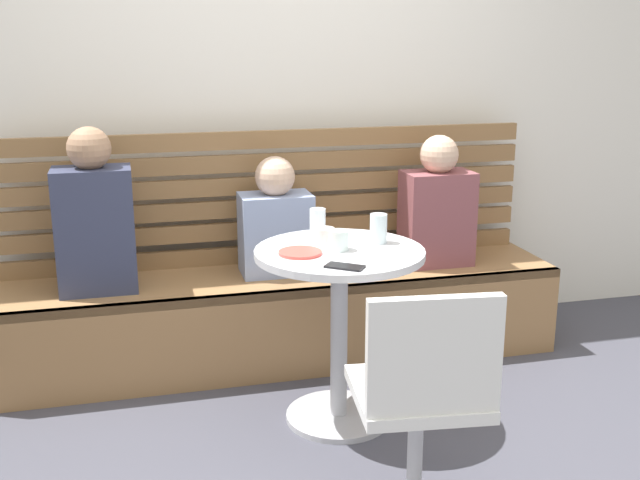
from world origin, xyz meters
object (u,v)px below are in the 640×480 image
(phone_on_table, at_px, (345,267))
(person_child_middle, at_px, (276,223))
(cafe_table, at_px, (339,302))
(person_adult, at_px, (94,219))
(white_chair, at_px, (422,404))
(cup_glass_tall, at_px, (378,228))
(person_child_left, at_px, (437,208))
(cup_water_clear, at_px, (318,221))
(booth_bench, at_px, (283,317))
(cup_ceramic_white, at_px, (325,236))
(cup_glass_short, at_px, (339,240))
(plate_small, at_px, (300,253))

(phone_on_table, bearing_deg, person_child_middle, 41.84)
(cafe_table, distance_m, person_adult, 1.17)
(white_chair, height_order, cup_glass_tall, cup_glass_tall)
(person_child_left, bearing_deg, cup_water_clear, -150.95)
(cup_glass_tall, bearing_deg, person_child_middle, 115.10)
(person_child_left, bearing_deg, booth_bench, 179.63)
(cafe_table, height_order, person_adult, person_adult)
(person_child_left, relative_size, cup_glass_tall, 5.41)
(cup_ceramic_white, distance_m, cup_glass_short, 0.10)
(cup_glass_short, height_order, phone_on_table, cup_glass_short)
(person_adult, distance_m, person_child_left, 1.64)
(person_adult, bearing_deg, person_child_left, 0.55)
(plate_small, bearing_deg, phone_on_table, -61.11)
(person_adult, xyz_separation_m, cup_ceramic_white, (0.91, -0.56, 0.00))
(cup_water_clear, xyz_separation_m, cup_ceramic_white, (-0.02, -0.18, -0.02))
(cup_water_clear, bearing_deg, cup_glass_tall, -44.45)
(booth_bench, bearing_deg, cup_ceramic_white, -84.30)
(cup_glass_tall, distance_m, cup_glass_short, 0.20)
(booth_bench, bearing_deg, cup_water_clear, -79.65)
(booth_bench, relative_size, cafe_table, 3.65)
(cup_water_clear, height_order, cup_glass_tall, cup_glass_tall)
(cup_glass_short, bearing_deg, person_child_left, 43.59)
(white_chair, relative_size, cup_glass_short, 10.63)
(person_adult, height_order, person_child_middle, person_adult)
(booth_bench, distance_m, person_child_middle, 0.47)
(cup_glass_tall, bearing_deg, person_child_left, 49.51)
(cup_glass_tall, bearing_deg, cup_glass_short, -160.52)
(white_chair, distance_m, person_child_middle, 1.54)
(booth_bench, height_order, cup_water_clear, cup_water_clear)
(booth_bench, height_order, cup_glass_short, cup_glass_short)
(phone_on_table, bearing_deg, cafe_table, 26.12)
(plate_small, bearing_deg, person_child_left, 38.52)
(person_adult, height_order, person_child_left, person_adult)
(white_chair, xyz_separation_m, phone_on_table, (-0.09, 0.57, 0.28))
(person_child_middle, height_order, phone_on_table, person_child_middle)
(cafe_table, bearing_deg, person_child_middle, 99.73)
(person_child_middle, xyz_separation_m, cup_ceramic_white, (0.08, -0.62, 0.09))
(booth_bench, relative_size, person_child_middle, 4.74)
(cup_ceramic_white, bearing_deg, person_child_middle, 97.40)
(cup_glass_short, bearing_deg, person_child_middle, 99.10)
(person_adult, bearing_deg, cup_glass_tall, -27.26)
(cup_glass_short, relative_size, plate_small, 0.47)
(person_child_left, relative_size, cup_water_clear, 5.90)
(person_child_left, xyz_separation_m, cup_glass_short, (-0.70, -0.66, 0.05))
(person_child_left, distance_m, cup_water_clear, 0.82)
(person_adult, distance_m, plate_small, 1.03)
(cup_ceramic_white, bearing_deg, cafe_table, -64.09)
(cup_glass_short, bearing_deg, plate_small, -173.40)
(phone_on_table, bearing_deg, cup_ceramic_white, 35.92)
(cup_ceramic_white, relative_size, cup_glass_short, 1.00)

